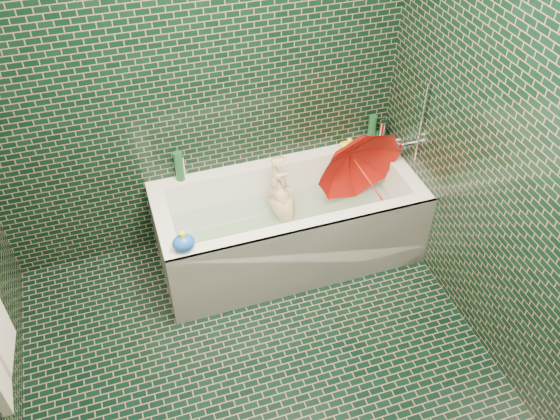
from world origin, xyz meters
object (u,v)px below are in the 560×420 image
object	(u,v)px
bathtub	(289,232)
bath_toy	(184,243)
rubber_duck	(346,144)
child	(286,215)
umbrella	(367,178)

from	to	relation	value
bathtub	bath_toy	world-z (taller)	bath_toy
bathtub	rubber_duck	size ratio (longest dim) A/B	15.58
child	bath_toy	xyz separation A→B (m)	(-0.73, -0.35, 0.30)
bathtub	umbrella	distance (m)	0.63
bath_toy	umbrella	bearing A→B (deg)	-13.54
bathtub	umbrella	bearing A→B (deg)	-6.58
umbrella	rubber_duck	distance (m)	0.38
bathtub	rubber_duck	world-z (taller)	rubber_duck
child	rubber_duck	world-z (taller)	rubber_duck
child	umbrella	world-z (taller)	umbrella
umbrella	rubber_duck	world-z (taller)	umbrella
bathtub	child	world-z (taller)	bathtub
child	rubber_duck	size ratio (longest dim) A/B	7.53
umbrella	rubber_duck	size ratio (longest dim) A/B	5.26
umbrella	bath_toy	xyz separation A→B (m)	(-1.23, -0.23, 0.02)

